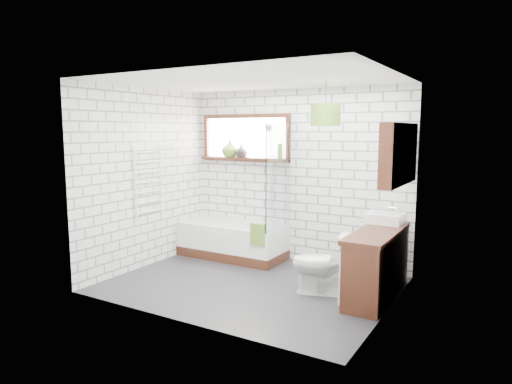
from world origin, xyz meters
The scene contains 22 objects.
floor centered at (0.00, 0.00, -0.01)m, with size 3.40×2.60×0.01m, color #232326.
ceiling centered at (0.00, 0.00, 2.50)m, with size 3.40×2.60×0.01m, color white.
wall_back centered at (0.00, 1.30, 1.25)m, with size 3.40×0.01×2.50m, color white.
wall_front centered at (0.00, -1.30, 1.25)m, with size 3.40×0.01×2.50m, color white.
wall_left centered at (-1.70, 0.00, 1.25)m, with size 0.01×2.60×2.50m, color white.
wall_right centered at (1.70, 0.00, 1.25)m, with size 0.01×2.60×2.50m, color white.
window centered at (-0.85, 1.26, 1.80)m, with size 1.52×0.16×0.68m, color black.
towel_radiator centered at (-1.66, 0.00, 1.20)m, with size 0.06×0.52×1.00m, color white.
mirror_cabinet centered at (1.62, 0.60, 1.65)m, with size 0.16×1.20×0.70m, color black.
shower_riser centered at (-0.40, 1.26, 1.35)m, with size 0.02×0.02×1.30m, color silver.
bathtub centered at (-0.89, 0.94, 0.26)m, with size 1.61×0.71×0.52m, color white.
shower_screen centered at (-0.10, 0.94, 1.27)m, with size 0.02×0.72×1.50m, color white.
towel_green centered at (-0.23, 0.59, 0.50)m, with size 0.22×0.06×0.29m, color #588527.
towel_beige centered at (-0.23, 0.59, 0.50)m, with size 0.21×0.05×0.28m, color tan.
vanity centered at (1.48, 0.37, 0.39)m, with size 0.44×1.36×0.78m, color black.
basin centered at (1.42, 0.87, 0.84)m, with size 0.43×0.38×0.13m, color white.
tap centered at (1.58, 0.87, 0.91)m, with size 0.03×0.03×0.16m, color silver.
toilet centered at (0.90, 0.17, 0.36)m, with size 0.71×0.41×0.73m, color white.
vase_olive centered at (-1.11, 1.23, 1.61)m, with size 0.26×0.26×0.27m, color olive.
vase_dark centered at (-0.90, 1.23, 1.58)m, with size 0.19×0.19×0.20m, color black.
bottle centered at (-0.24, 1.23, 1.59)m, with size 0.07×0.07×0.22m, color olive.
pendant centered at (0.78, 0.46, 2.10)m, with size 0.36×0.36×0.26m, color #588527.
Camera 1 is at (2.85, -4.71, 1.92)m, focal length 32.00 mm.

